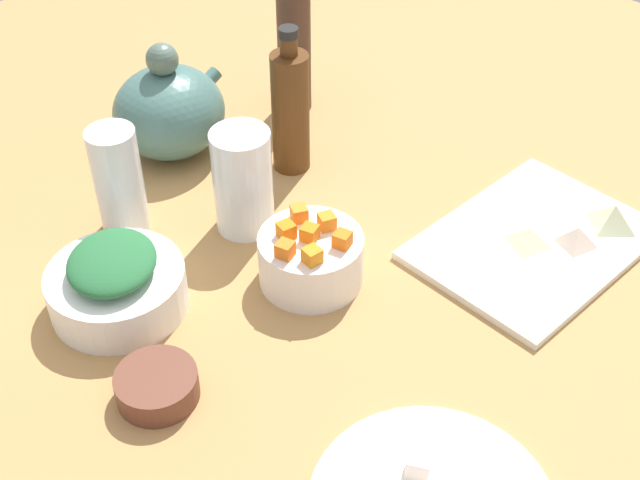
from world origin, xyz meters
TOP-DOWN VIEW (x-y plane):
  - tabletop at (0.00, 0.00)cm, footprint 190.00×190.00cm
  - cutting_board at (21.55, -15.78)cm, footprint 29.60×22.34cm
  - bowl_greens at (-19.71, 12.61)cm, footprint 15.49×15.49cm
  - bowl_carrots at (-1.56, -0.50)cm, footprint 12.22×12.22cm
  - bowl_small_side at (-24.90, -0.89)cm, footprint 8.49×8.49cm
  - teapot at (4.45, 32.79)cm, footprint 17.13×15.03cm
  - bottle_0 at (13.22, 17.91)cm, footprint 5.05×5.05cm
  - bottle_1 at (24.66, 28.55)cm, footprint 4.91×4.91cm
  - drinking_glass_1 at (-10.66, 23.60)cm, footprint 5.97×5.97cm
  - drinking_glass_2 at (-0.29, 12.99)cm, footprint 7.35×7.35cm
  - carrot_cube_0 at (-3.18, 2.25)cm, footprint 2.17×2.17cm
  - carrot_cube_1 at (-0.41, -3.42)cm, footprint 2.19×2.19cm
  - carrot_cube_2 at (-4.27, -2.87)cm, footprint 2.04×2.04cm
  - carrot_cube_3 at (1.15, 0.03)cm, footprint 2.38×2.38cm
  - carrot_cube_4 at (-0.24, 3.33)cm, footprint 2.45×2.45cm
  - carrot_cube_5 at (-5.59, 0.44)cm, footprint 2.20×2.20cm
  - carrot_cube_6 at (-1.71, -0.37)cm, footprint 2.25×2.25cm
  - chopped_greens_mound at (-19.71, 12.61)cm, footprint 14.86×14.91cm
  - tofu_cube_3 at (-14.49, -26.16)cm, footprint 2.98×2.98cm
  - dumpling_0 at (24.35, -19.87)cm, footprint 5.39×5.34cm
  - dumpling_1 at (20.61, -15.53)cm, footprint 6.00×5.67cm
  - dumpling_2 at (30.58, -21.21)cm, footprint 4.90×5.10cm

SIDE VIEW (x-z plane):
  - tabletop at x=0.00cm, z-range 0.00..3.00cm
  - cutting_board at x=21.55cm, z-range 3.00..4.00cm
  - bowl_small_side at x=-24.90cm, z-range 3.00..6.09cm
  - dumpling_1 at x=20.61cm, z-range 4.00..6.14cm
  - dumpling_0 at x=24.35cm, z-range 4.00..6.56cm
  - tofu_cube_3 at x=-14.49cm, z-range 4.20..6.40cm
  - dumpling_2 at x=30.58cm, z-range 4.00..7.10cm
  - bowl_greens at x=-19.71cm, z-range 3.00..8.12cm
  - bowl_carrots at x=-1.56cm, z-range 3.00..9.19cm
  - teapot at x=4.45cm, z-range 1.26..17.76cm
  - chopped_greens_mound at x=-19.71cm, z-range 8.12..11.11cm
  - drinking_glass_2 at x=-0.29cm, z-range 3.00..16.70cm
  - carrot_cube_0 at x=-3.18cm, z-range 9.19..10.99cm
  - carrot_cube_1 at x=-0.41cm, z-range 9.19..10.99cm
  - carrot_cube_2 at x=-4.27cm, z-range 9.19..10.99cm
  - carrot_cube_3 at x=1.15cm, z-range 9.19..10.99cm
  - carrot_cube_4 at x=-0.24cm, z-range 9.19..10.99cm
  - carrot_cube_5 at x=-5.59cm, z-range 9.19..10.99cm
  - carrot_cube_6 at x=-1.71cm, z-range 9.19..10.99cm
  - drinking_glass_1 at x=-10.66cm, z-range 3.00..17.29cm
  - bottle_0 at x=13.22cm, z-range 1.62..22.28cm
  - bottle_1 at x=24.66cm, z-range 0.89..28.34cm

